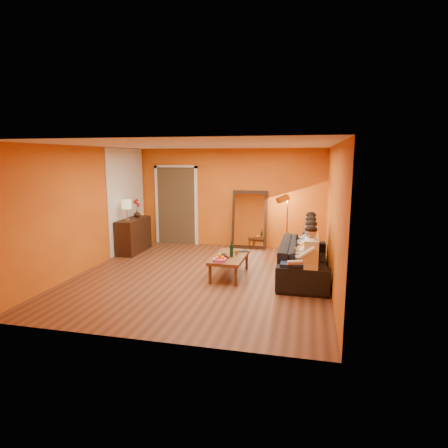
% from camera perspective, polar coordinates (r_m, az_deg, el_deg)
% --- Properties ---
extents(room_shell, '(5.00, 5.50, 2.60)m').
position_cam_1_polar(room_shell, '(7.69, -2.76, 2.14)').
color(room_shell, brown).
rests_on(room_shell, ground).
extents(white_accent, '(0.02, 1.90, 2.58)m').
position_cam_1_polar(white_accent, '(9.88, -14.59, 3.60)').
color(white_accent, white).
rests_on(white_accent, wall_left).
extents(doorway_recess, '(1.06, 0.30, 2.10)m').
position_cam_1_polar(doorway_recess, '(10.50, -7.03, 2.84)').
color(doorway_recess, '#3F2D19').
rests_on(doorway_recess, floor).
extents(door_jamb_left, '(0.08, 0.06, 2.20)m').
position_cam_1_polar(door_jamb_left, '(10.60, -10.15, 2.82)').
color(door_jamb_left, white).
rests_on(door_jamb_left, wall_back).
extents(door_jamb_right, '(0.08, 0.06, 2.20)m').
position_cam_1_polar(door_jamb_right, '(10.21, -4.24, 2.68)').
color(door_jamb_right, white).
rests_on(door_jamb_right, wall_back).
extents(door_header, '(1.22, 0.06, 0.08)m').
position_cam_1_polar(door_header, '(10.31, -7.38, 8.66)').
color(door_header, white).
rests_on(door_header, wall_back).
extents(mirror_frame, '(0.92, 0.27, 1.51)m').
position_cam_1_polar(mirror_frame, '(9.84, 3.91, 0.70)').
color(mirror_frame, black).
rests_on(mirror_frame, floor).
extents(mirror_glass, '(0.78, 0.21, 1.35)m').
position_cam_1_polar(mirror_glass, '(9.80, 3.87, 0.66)').
color(mirror_glass, white).
rests_on(mirror_glass, mirror_frame).
extents(sideboard, '(0.44, 1.18, 0.85)m').
position_cam_1_polar(sideboard, '(9.73, -13.62, -1.68)').
color(sideboard, black).
rests_on(sideboard, floor).
extents(table_lamp, '(0.24, 0.24, 0.51)m').
position_cam_1_polar(table_lamp, '(9.35, -14.60, 2.04)').
color(table_lamp, beige).
rests_on(table_lamp, sideboard).
extents(sofa, '(2.39, 0.93, 0.70)m').
position_cam_1_polar(sofa, '(7.71, 12.06, -5.28)').
color(sofa, black).
rests_on(sofa, floor).
extents(coffee_table, '(0.64, 1.23, 0.42)m').
position_cam_1_polar(coffee_table, '(7.58, 0.84, -6.41)').
color(coffee_table, brown).
rests_on(coffee_table, floor).
extents(floor_lamp, '(0.37, 0.34, 1.44)m').
position_cam_1_polar(floor_lamp, '(9.25, 9.58, -0.27)').
color(floor_lamp, '#CE893C').
rests_on(floor_lamp, floor).
extents(dog, '(0.46, 0.65, 0.72)m').
position_cam_1_polar(dog, '(7.20, 11.49, -6.27)').
color(dog, brown).
rests_on(dog, floor).
extents(person_far_left, '(0.70, 0.44, 1.22)m').
position_cam_1_polar(person_far_left, '(6.68, 13.11, -5.40)').
color(person_far_left, white).
rests_on(person_far_left, sofa).
extents(person_mid_left, '(0.70, 0.44, 1.22)m').
position_cam_1_polar(person_mid_left, '(7.21, 13.11, -4.25)').
color(person_mid_left, '#FACA53').
rests_on(person_mid_left, sofa).
extents(person_mid_right, '(0.70, 0.44, 1.22)m').
position_cam_1_polar(person_mid_right, '(7.74, 13.10, -3.26)').
color(person_mid_right, '#8BADD7').
rests_on(person_mid_right, sofa).
extents(person_far_right, '(0.70, 0.44, 1.22)m').
position_cam_1_polar(person_far_right, '(8.28, 13.10, -2.39)').
color(person_far_right, '#2D2E32').
rests_on(person_far_right, sofa).
extents(fruit_bowl, '(0.26, 0.26, 0.16)m').
position_cam_1_polar(fruit_bowl, '(7.10, -0.71, -5.12)').
color(fruit_bowl, '#E24F92').
rests_on(fruit_bowl, coffee_table).
extents(wine_bottle, '(0.07, 0.07, 0.31)m').
position_cam_1_polar(wine_bottle, '(7.43, 1.15, -3.84)').
color(wine_bottle, black).
rests_on(wine_bottle, coffee_table).
extents(tumbler, '(0.13, 0.13, 0.10)m').
position_cam_1_polar(tumbler, '(7.60, 1.92, -4.35)').
color(tumbler, '#B27F3F').
rests_on(tumbler, coffee_table).
extents(laptop, '(0.36, 0.30, 0.02)m').
position_cam_1_polar(laptop, '(7.82, 2.68, -4.22)').
color(laptop, black).
rests_on(laptop, coffee_table).
extents(book_lower, '(0.17, 0.22, 0.02)m').
position_cam_1_polar(book_lower, '(7.37, -0.85, -5.11)').
color(book_lower, black).
rests_on(book_lower, coffee_table).
extents(book_mid, '(0.25, 0.30, 0.02)m').
position_cam_1_polar(book_mid, '(7.37, -0.76, -4.94)').
color(book_mid, '#AB1B13').
rests_on(book_mid, book_lower).
extents(book_upper, '(0.23, 0.26, 0.02)m').
position_cam_1_polar(book_upper, '(7.35, -0.87, -4.83)').
color(book_upper, black).
rests_on(book_upper, book_mid).
extents(vase, '(0.17, 0.17, 0.18)m').
position_cam_1_polar(vase, '(9.86, -13.10, 1.53)').
color(vase, black).
rests_on(vase, sideboard).
extents(flowers, '(0.17, 0.17, 0.48)m').
position_cam_1_polar(flowers, '(9.83, -13.16, 3.09)').
color(flowers, '#AB1B13').
rests_on(flowers, vase).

